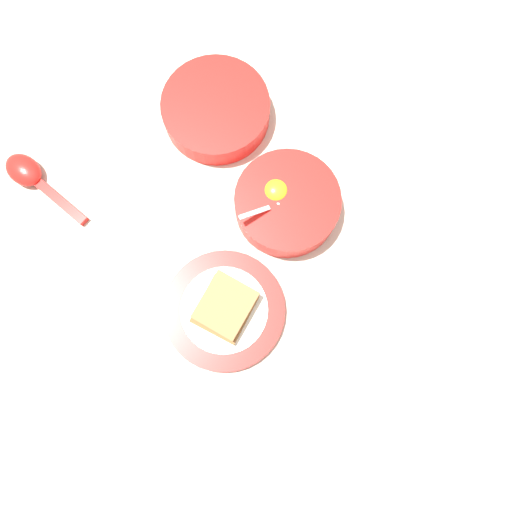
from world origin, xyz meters
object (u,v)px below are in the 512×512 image
Objects in this scene: egg_bowl at (287,203)px; congee_bowl at (216,109)px; toast_plate at (224,310)px; soup_spoon at (31,176)px; toast_sandwich at (225,307)px.

congee_bowl is at bearing 147.63° from egg_bowl.
soup_spoon reaches higher than toast_plate.
toast_plate is 0.02m from toast_sandwich.
egg_bowl is 1.75× the size of toast_sandwich.
egg_bowl is 0.98× the size of soup_spoon.
egg_bowl is 0.93× the size of congee_bowl.
toast_plate is 0.33m from congee_bowl.
toast_sandwich reaches higher than toast_plate.
toast_plate is 1.11× the size of soup_spoon.
egg_bowl is 0.19m from toast_sandwich.
toast_sandwich is 0.33m from congee_bowl.
egg_bowl reaches higher than toast_sandwich.
toast_plate is at bearing -97.79° from egg_bowl.
egg_bowl is 0.20m from congee_bowl.
congee_bowl is at bearing 42.88° from soup_spoon.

